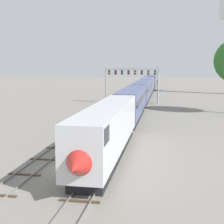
{
  "coord_description": "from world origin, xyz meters",
  "views": [
    {
      "loc": [
        7.1,
        -24.09,
        8.42
      ],
      "look_at": [
        1.0,
        12.0,
        3.0
      ],
      "focal_mm": 50.94,
      "sensor_mm": 36.0,
      "label": 1
    }
  ],
  "objects": [
    {
      "name": "ground_plane",
      "position": [
        0.0,
        0.0,
        0.0
      ],
      "size": [
        400.0,
        400.0,
        0.0
      ],
      "primitive_type": "plane",
      "color": "gray"
    },
    {
      "name": "track_main",
      "position": [
        2.0,
        60.0,
        0.07
      ],
      "size": [
        2.6,
        200.0,
        0.16
      ],
      "color": "slate",
      "rests_on": "ground"
    },
    {
      "name": "track_near",
      "position": [
        -3.5,
        40.0,
        0.07
      ],
      "size": [
        2.6,
        160.0,
        0.16
      ],
      "color": "slate",
      "rests_on": "ground"
    },
    {
      "name": "passenger_train",
      "position": [
        2.0,
        46.65,
        2.61
      ],
      "size": [
        3.04,
        105.93,
        4.8
      ],
      "color": "silver",
      "rests_on": "ground"
    },
    {
      "name": "signal_gantry",
      "position": [
        -0.25,
        45.28,
        6.04
      ],
      "size": [
        12.1,
        0.49,
        8.13
      ],
      "color": "#999BA0",
      "rests_on": "ground"
    }
  ]
}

